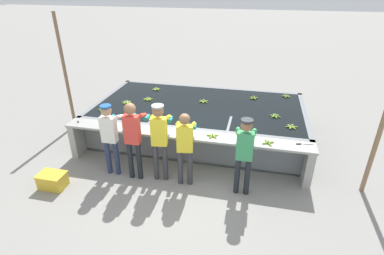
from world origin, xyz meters
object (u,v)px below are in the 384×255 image
at_px(knife_1, 302,144).
at_px(support_post_right, 383,121).
at_px(banana_bunch_floating_7, 156,89).
at_px(banana_bunch_ledge_0, 268,143).
at_px(worker_1, 133,134).
at_px(knife_0, 78,123).
at_px(banana_bunch_floating_0, 254,98).
at_px(support_post_left, 65,73).
at_px(worker_4, 245,150).
at_px(banana_bunch_floating_3, 103,109).
at_px(banana_bunch_floating_5, 204,101).
at_px(worker_0, 110,133).
at_px(banana_bunch_floating_6, 275,116).
at_px(worker_2, 159,135).
at_px(banana_bunch_floating_8, 291,127).
at_px(banana_bunch_floating_2, 126,102).
at_px(crate, 53,180).
at_px(worker_3, 185,143).
at_px(banana_bunch_floating_4, 148,99).
at_px(banana_bunch_floating_1, 286,96).

relative_size(knife_1, support_post_right, 0.11).
height_order(banana_bunch_floating_7, banana_bunch_ledge_0, banana_bunch_ledge_0).
relative_size(worker_1, knife_0, 5.84).
xyz_separation_m(banana_bunch_floating_0, support_post_left, (-5.09, -1.11, 0.69)).
height_order(worker_4, banana_bunch_floating_3, worker_4).
distance_m(banana_bunch_floating_3, banana_bunch_floating_5, 2.67).
relative_size(worker_0, banana_bunch_floating_7, 5.85).
xyz_separation_m(banana_bunch_floating_6, knife_0, (-4.49, -1.42, -0.01)).
xyz_separation_m(worker_2, banana_bunch_floating_3, (-1.97, 1.29, -0.15)).
height_order(worker_1, knife_1, worker_1).
bearing_deg(banana_bunch_floating_3, banana_bunch_floating_8, 0.46).
height_order(worker_2, knife_1, worker_2).
height_order(banana_bunch_floating_2, crate, banana_bunch_floating_2).
height_order(worker_3, worker_4, worker_4).
xyz_separation_m(worker_3, knife_0, (-2.69, 0.47, -0.07)).
bearing_deg(worker_2, banana_bunch_floating_4, 116.08).
xyz_separation_m(worker_4, banana_bunch_floating_7, (-2.88, 3.17, -0.10)).
relative_size(banana_bunch_floating_0, banana_bunch_ledge_0, 1.05).
distance_m(worker_4, banana_bunch_floating_6, 2.05).
bearing_deg(banana_bunch_ledge_0, banana_bunch_floating_3, 168.56).
height_order(banana_bunch_floating_3, support_post_right, support_post_right).
xyz_separation_m(worker_0, banana_bunch_floating_3, (-0.87, 1.32, -0.09)).
bearing_deg(banana_bunch_ledge_0, crate, -163.57).
bearing_deg(banana_bunch_floating_0, worker_2, -120.76).
bearing_deg(crate, banana_bunch_ledge_0, 16.43).
bearing_deg(support_post_right, knife_1, 177.01).
bearing_deg(banana_bunch_floating_7, crate, -104.01).
distance_m(banana_bunch_floating_5, banana_bunch_ledge_0, 2.62).
xyz_separation_m(banana_bunch_floating_3, banana_bunch_floating_6, (4.31, 0.56, 0.00)).
height_order(worker_0, banana_bunch_floating_5, worker_0).
relative_size(banana_bunch_floating_7, support_post_right, 0.09).
height_order(worker_0, worker_3, worker_0).
distance_m(banana_bunch_floating_0, banana_bunch_floating_2, 3.54).
relative_size(banana_bunch_ledge_0, support_post_right, 0.08).
xyz_separation_m(banana_bunch_floating_1, support_post_right, (1.49, -2.84, 0.69)).
xyz_separation_m(banana_bunch_floating_0, banana_bunch_floating_3, (-3.75, -1.70, -0.00)).
relative_size(worker_2, banana_bunch_floating_6, 6.16).
distance_m(worker_0, banana_bunch_floating_2, 1.98).
xyz_separation_m(banana_bunch_floating_2, support_post_right, (5.75, -1.38, 0.69)).
bearing_deg(banana_bunch_floating_8, banana_bunch_floating_1, 90.51).
bearing_deg(banana_bunch_floating_0, banana_bunch_floating_8, -61.10).
relative_size(banana_bunch_floating_5, knife_0, 0.93).
distance_m(banana_bunch_floating_2, crate, 2.85).
distance_m(banana_bunch_floating_3, banana_bunch_floating_7, 1.97).
relative_size(worker_0, support_post_left, 0.51).
relative_size(banana_bunch_floating_3, knife_1, 0.81).
height_order(banana_bunch_floating_2, banana_bunch_floating_6, same).
bearing_deg(banana_bunch_floating_4, banana_bunch_floating_3, -132.72).
distance_m(worker_1, support_post_left, 3.44).
relative_size(banana_bunch_floating_5, support_post_right, 0.09).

